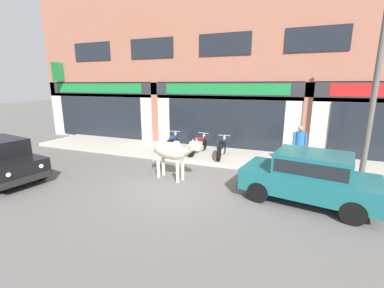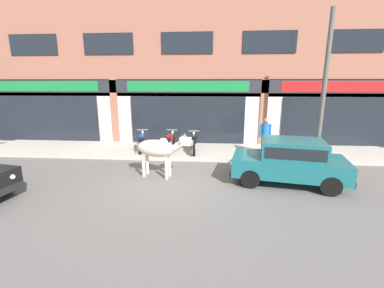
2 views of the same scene
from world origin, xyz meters
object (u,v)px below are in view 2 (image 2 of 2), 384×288
Objects in this scene: car_0 at (290,159)px; motorcycle_1 at (169,142)px; utility_pole at (324,88)px; cow at (159,149)px; motorcycle_0 at (142,142)px; motorcycle_2 at (194,144)px; pedestrian at (265,133)px.

motorcycle_1 is (-4.50, 3.26, -0.27)m from car_0.
motorcycle_1 is 6.84m from utility_pole.
car_0 is at bearing -3.45° from cow.
cow is 3.27m from motorcycle_0.
car_0 reaches higher than motorcycle_1.
car_0 is (4.36, -0.26, -0.19)m from cow.
motorcycle_2 is at bearing 172.67° from utility_pole.
motorcycle_2 is (2.44, -0.10, 0.00)m from motorcycle_0.
car_0 is 2.10× the size of motorcycle_2.
cow is at bearing -147.90° from pedestrian.
car_0 is at bearing -42.64° from motorcycle_2.
motorcycle_0 is (-1.42, 2.91, -0.46)m from cow.
motorcycle_1 is 1.13× the size of pedestrian.
pedestrian is at bearing -3.39° from motorcycle_0.
motorcycle_0 is 8.02m from utility_pole.
pedestrian is (-0.24, 2.84, 0.33)m from car_0.
utility_pole is at bearing -11.93° from pedestrian.
cow is 1.17× the size of motorcycle_2.
motorcycle_0 is at bearing 174.27° from utility_pole.
pedestrian reaches higher than cow.
car_0 is at bearing -28.77° from motorcycle_0.
motorcycle_1 is at bearing 92.77° from cow.
cow is at bearing -160.78° from utility_pole.
pedestrian reaches higher than motorcycle_0.
cow is 0.37× the size of utility_pole.
motorcycle_0 is 5.57m from pedestrian.
cow is 1.17× the size of motorcycle_1.
motorcycle_0 is 1.12× the size of pedestrian.
motorcycle_0 is 2.44m from motorcycle_2.
utility_pole reaches higher than car_0.
motorcycle_0 is 0.31× the size of utility_pole.
car_0 is 0.66× the size of utility_pole.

